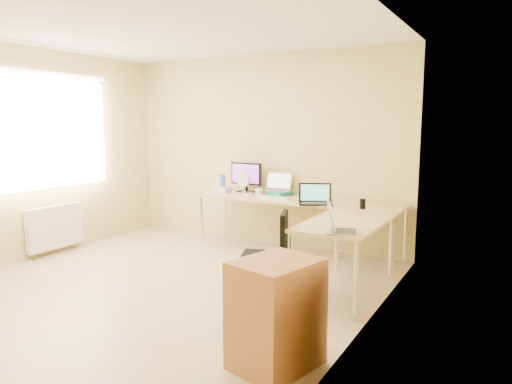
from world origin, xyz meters
The scene contains 25 objects.
floor centered at (0.00, 0.00, 0.00)m, with size 4.50×4.50×0.00m, color tan.
ceiling centered at (0.00, 0.00, 2.60)m, with size 4.50×4.50×0.00m, color white.
wall_back centered at (0.00, 2.25, 1.30)m, with size 4.50×4.50×0.00m, color #D5C56B.
wall_left centered at (-2.10, 0.00, 1.30)m, with size 4.50×4.50×0.00m, color #D5C56B.
wall_right centered at (2.10, 0.00, 1.30)m, with size 4.50×4.50×0.00m, color #D5C56B.
desk_main centered at (0.72, 1.85, 0.36)m, with size 2.65×0.70×0.73m, color tan.
desk_return centered at (1.70, 0.85, 0.36)m, with size 0.70×1.30×0.73m, color tan.
monitor centered at (-0.14, 2.05, 0.94)m, with size 0.48×0.15×0.41m, color black.
book_stack centered at (0.42, 1.99, 0.76)m, with size 0.23×0.31×0.05m, color #126B6D.
laptop_center centered at (0.32, 2.05, 0.90)m, with size 0.36×0.28×0.24m, color #B4B4B4.
laptop_black centered at (1.07, 1.60, 0.85)m, with size 0.38×0.28×0.24m, color black.
keyboard centered at (0.44, 1.76, 0.74)m, with size 0.43×0.12×0.02m, color white.
mouse centered at (1.03, 1.82, 0.75)m, with size 0.09×0.05×0.03m, color white.
mug centered at (0.17, 1.84, 0.78)m, with size 0.10×0.10×0.10m, color silver.
cd_stack centered at (0.02, 1.86, 0.75)m, with size 0.12×0.12×0.03m, color white.
water_bottle centered at (-0.40, 1.85, 0.85)m, with size 0.07×0.07×0.25m, color blue.
papers centered at (-0.40, 1.84, 0.73)m, with size 0.18×0.26×0.01m, color silver.
white_box centered at (-0.40, 1.81, 0.77)m, with size 0.24×0.17×0.09m, color silver.
desk_fan centered at (-0.11, 1.96, 0.86)m, with size 0.21×0.21×0.26m, color beige.
black_cup centered at (1.64, 1.58, 0.79)m, with size 0.06×0.06×0.11m, color black.
laptop_return centered at (1.85, 0.35, 0.84)m, with size 0.27×0.34×0.23m, color #B5B5B5.
office_chair centered at (1.09, 0.28, 0.50)m, with size 0.52×0.52×0.87m, color black.
cabinet centered at (1.76, -0.75, 0.36)m, with size 0.46×0.57×0.79m, color #A47F42.
radiator centered at (-2.03, 0.40, 0.35)m, with size 0.09×0.80×0.55m, color white.
window centered at (-2.05, 0.40, 1.55)m, with size 0.10×1.80×1.40m, color white.
Camera 1 is at (3.15, -3.48, 1.66)m, focal length 33.02 mm.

